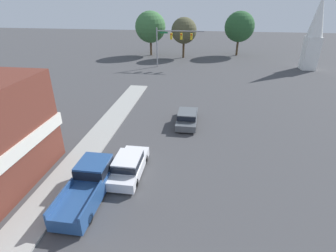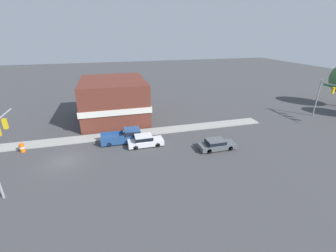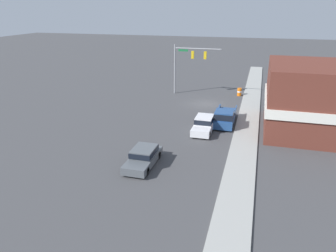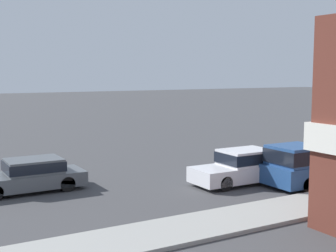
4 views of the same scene
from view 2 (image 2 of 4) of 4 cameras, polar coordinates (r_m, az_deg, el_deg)
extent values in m
plane|color=#424244|center=(29.82, -24.74, -8.12)|extent=(200.00, 200.00, 0.00)
cube|color=#9E9E99|center=(34.80, -23.47, -3.35)|extent=(2.40, 60.00, 0.14)
cube|color=gold|center=(27.90, -36.03, 0.46)|extent=(0.36, 0.36, 1.05)
sphere|color=green|center=(27.88, -36.55, 1.02)|extent=(0.22, 0.22, 0.22)
cylinder|color=gray|center=(48.68, 33.64, 5.93)|extent=(0.22, 0.22, 6.71)
cube|color=gold|center=(46.71, 36.39, 7.29)|extent=(0.36, 0.36, 1.05)
sphere|color=red|center=(46.49, 36.32, 7.67)|extent=(0.22, 0.22, 0.22)
cube|color=#196B38|center=(47.42, 35.35, 8.43)|extent=(1.40, 0.04, 0.30)
cylinder|color=black|center=(31.57, -3.30, -3.49)|extent=(0.22, 0.66, 0.66)
cylinder|color=black|center=(30.16, -2.65, -4.79)|extent=(0.22, 0.66, 0.66)
cylinder|color=black|center=(31.18, -8.60, -4.07)|extent=(0.22, 0.66, 0.66)
cylinder|color=black|center=(29.75, -8.21, -5.43)|extent=(0.22, 0.66, 0.66)
cube|color=silver|center=(30.54, -5.69, -4.11)|extent=(1.84, 4.74, 0.68)
cube|color=silver|center=(30.20, -6.27, -3.00)|extent=(1.69, 2.27, 0.69)
cube|color=black|center=(30.20, -6.27, -3.00)|extent=(1.71, 2.37, 0.48)
cylinder|color=black|center=(31.62, 14.04, -4.13)|extent=(0.22, 0.66, 0.66)
cylinder|color=black|center=(30.34, 15.54, -5.49)|extent=(0.22, 0.66, 0.66)
cylinder|color=black|center=(30.37, 9.09, -4.87)|extent=(0.22, 0.66, 0.66)
cylinder|color=black|center=(29.04, 10.42, -6.32)|extent=(0.22, 0.66, 0.66)
cube|color=#51565B|center=(30.24, 12.34, -4.92)|extent=(1.90, 4.80, 0.62)
cube|color=#51565B|center=(29.84, 11.94, -3.95)|extent=(1.75, 2.30, 0.61)
cube|color=black|center=(29.84, 11.94, -3.95)|extent=(1.76, 2.39, 0.43)
cylinder|color=black|center=(32.93, -8.87, -2.59)|extent=(0.22, 0.66, 0.66)
cylinder|color=black|center=(31.35, -8.48, -3.92)|extent=(0.22, 0.66, 0.66)
cylinder|color=black|center=(32.82, -14.81, -3.19)|extent=(0.22, 0.66, 0.66)
cylinder|color=black|center=(31.23, -14.73, -4.56)|extent=(0.22, 0.66, 0.66)
cube|color=navy|center=(31.92, -11.76, -3.11)|extent=(1.99, 5.52, 0.85)
cube|color=navy|center=(31.65, -9.15, -1.42)|extent=(1.89, 2.10, 0.86)
cube|color=black|center=(31.65, -9.15, -1.42)|extent=(1.91, 2.18, 0.61)
cube|color=navy|center=(32.50, -14.06, -1.67)|extent=(0.12, 3.12, 0.35)
cube|color=navy|center=(30.80, -13.94, -3.05)|extent=(0.12, 3.12, 0.35)
cylinder|color=orange|center=(34.41, -33.08, -4.67)|extent=(0.60, 0.60, 1.12)
cylinder|color=white|center=(34.39, -33.10, -4.59)|extent=(0.62, 0.62, 0.20)
cube|color=brown|center=(40.66, -13.56, 6.61)|extent=(12.48, 10.72, 6.87)
cube|color=silver|center=(40.76, -13.51, 6.09)|extent=(12.78, 11.02, 0.90)
camera|label=1|loc=(24.71, -41.23, 10.48)|focal=28.00mm
camera|label=3|loc=(47.87, 34.36, 16.49)|focal=35.00mm
camera|label=4|loc=(47.94, 6.97, 11.49)|focal=50.00mm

